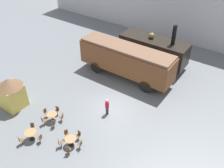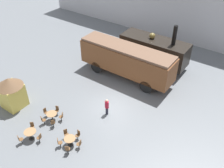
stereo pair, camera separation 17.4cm
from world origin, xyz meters
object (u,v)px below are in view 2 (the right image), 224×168
object	(u,v)px
cafe_table_mid	(30,133)
cafe_table_far	(52,115)
cafe_table_near	(70,140)
passenger_coach_wooden	(126,59)
steam_locomotive	(154,49)
visitor_person	(107,106)
ticket_kiosk	(11,91)
cafe_chair_0	(59,142)

from	to	relation	value
cafe_table_mid	cafe_table_far	size ratio (longest dim) A/B	1.07
cafe_table_near	passenger_coach_wooden	bearing A→B (deg)	98.34
steam_locomotive	visitor_person	bearing A→B (deg)	-86.37
visitor_person	ticket_kiosk	distance (m)	8.45
passenger_coach_wooden	steam_locomotive	bearing A→B (deg)	74.02
cafe_table_far	cafe_chair_0	size ratio (longest dim) A/B	1.01
cafe_chair_0	visitor_person	size ratio (longest dim) A/B	0.54
cafe_table_far	visitor_person	world-z (taller)	visitor_person
cafe_table_mid	ticket_kiosk	distance (m)	4.74
steam_locomotive	visitor_person	distance (m)	9.70
steam_locomotive	cafe_table_far	xyz separation A→B (m)	(-2.67, -12.91, -1.27)
cafe_table_near	ticket_kiosk	size ratio (longest dim) A/B	0.29
cafe_table_far	steam_locomotive	bearing A→B (deg)	78.30
passenger_coach_wooden	visitor_person	bearing A→B (deg)	-73.19
cafe_table_mid	visitor_person	size ratio (longest dim) A/B	0.58
cafe_table_near	cafe_chair_0	xyz separation A→B (m)	(-0.55, -0.60, -0.07)
steam_locomotive	cafe_table_mid	xyz separation A→B (m)	(-2.56, -15.28, -1.25)
cafe_table_far	ticket_kiosk	world-z (taller)	ticket_kiosk
cafe_table_mid	cafe_chair_0	size ratio (longest dim) A/B	1.08
cafe_table_mid	cafe_chair_0	world-z (taller)	cafe_chair_0
cafe_chair_0	visitor_person	xyz separation A→B (m)	(0.80, 4.96, 0.37)
steam_locomotive	passenger_coach_wooden	xyz separation A→B (m)	(-1.12, -3.91, 0.28)
passenger_coach_wooden	cafe_table_near	xyz separation A→B (m)	(1.48, -10.08, -1.58)
steam_locomotive	visitor_person	xyz separation A→B (m)	(0.61, -9.63, -1.01)
steam_locomotive	cafe_table_far	distance (m)	13.25
cafe_table_mid	cafe_table_far	bearing A→B (deg)	92.75
steam_locomotive	cafe_table_mid	bearing A→B (deg)	-99.51
visitor_person	steam_locomotive	bearing A→B (deg)	93.63
passenger_coach_wooden	cafe_table_near	size ratio (longest dim) A/B	11.31
steam_locomotive	cafe_table_mid	size ratio (longest dim) A/B	7.95
cafe_table_near	visitor_person	world-z (taller)	visitor_person
passenger_coach_wooden	ticket_kiosk	bearing A→B (deg)	-120.76
steam_locomotive	cafe_table_far	world-z (taller)	steam_locomotive
cafe_chair_0	passenger_coach_wooden	bearing A→B (deg)	47.51
passenger_coach_wooden	ticket_kiosk	size ratio (longest dim) A/B	3.32
steam_locomotive	cafe_chair_0	xyz separation A→B (m)	(-0.19, -14.59, -1.37)
steam_locomotive	ticket_kiosk	world-z (taller)	steam_locomotive
steam_locomotive	passenger_coach_wooden	size ratio (longest dim) A/B	0.75
cafe_chair_0	visitor_person	bearing A→B (deg)	33.36
steam_locomotive	visitor_person	world-z (taller)	steam_locomotive
visitor_person	cafe_table_far	bearing A→B (deg)	-135.01
cafe_table_near	cafe_table_mid	bearing A→B (deg)	-156.10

